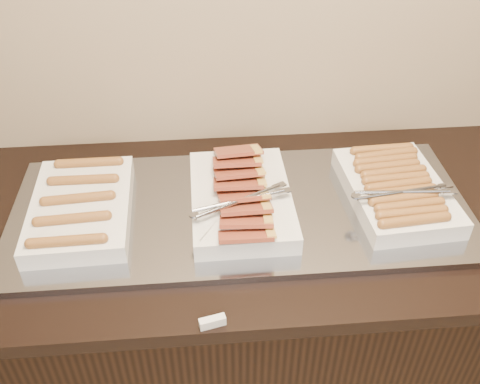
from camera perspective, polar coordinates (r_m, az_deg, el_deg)
name	(u,v)px	position (r m, az deg, el deg)	size (l,w,h in m)	color
counter	(236,319)	(1.75, -0.38, -13.40)	(2.06, 0.76, 0.90)	black
warming_tray	(241,210)	(1.41, 0.09, -1.89)	(1.20, 0.50, 0.02)	gray
dish_left	(81,207)	(1.42, -16.59, -1.54)	(0.26, 0.38, 0.07)	silver
dish_center	(241,198)	(1.38, 0.10, -0.64)	(0.27, 0.41, 0.09)	silver
dish_right	(396,189)	(1.47, 16.32, 0.29)	(0.27, 0.38, 0.08)	silver
label_holder	(212,322)	(1.16, -2.96, -13.67)	(0.06, 0.02, 0.02)	silver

